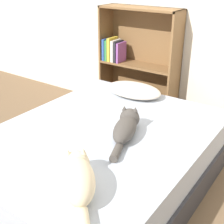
% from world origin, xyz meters
% --- Properties ---
extents(ground_plane, '(8.00, 8.00, 0.00)m').
position_xyz_m(ground_plane, '(0.00, 0.00, 0.00)').
color(ground_plane, brown).
extents(bed, '(1.40, 1.80, 0.43)m').
position_xyz_m(bed, '(0.00, 0.00, 0.21)').
color(bed, '#333338').
rests_on(bed, ground_plane).
extents(pillow, '(0.52, 0.33, 0.10)m').
position_xyz_m(pillow, '(-0.17, 0.71, 0.48)').
color(pillow, beige).
rests_on(pillow, bed).
extents(cat_light, '(0.44, 0.44, 0.17)m').
position_xyz_m(cat_light, '(0.28, -0.56, 0.51)').
color(cat_light, beige).
rests_on(cat_light, bed).
extents(cat_dark, '(0.26, 0.52, 0.16)m').
position_xyz_m(cat_dark, '(0.17, 0.07, 0.49)').
color(cat_dark, '#47423D').
rests_on(cat_dark, bed).
extents(bookshelf, '(0.83, 0.26, 1.13)m').
position_xyz_m(bookshelf, '(-0.42, 1.20, 0.58)').
color(bookshelf, brown).
rests_on(bookshelf, ground_plane).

